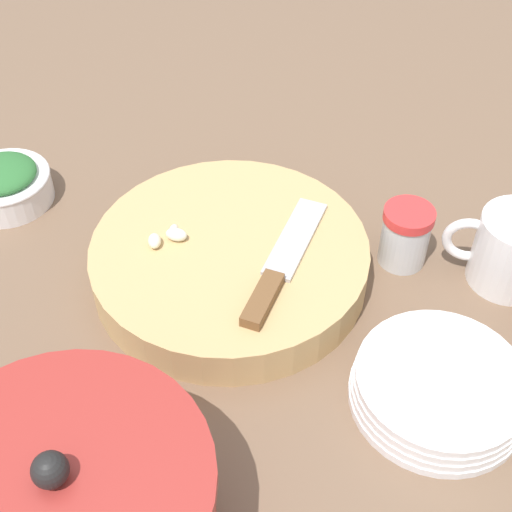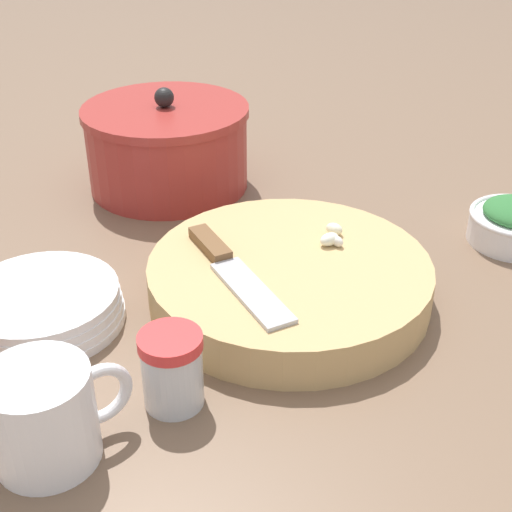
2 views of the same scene
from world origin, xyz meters
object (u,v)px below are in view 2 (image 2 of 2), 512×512
(chef_knife, at_px, (230,267))
(garlic_cloves, at_px, (332,236))
(cutting_board, at_px, (289,280))
(stock_pot, at_px, (167,147))
(spice_jar, at_px, (172,369))
(plate_stack, at_px, (42,307))
(coffee_mug, at_px, (48,417))

(chef_knife, distance_m, garlic_cloves, 0.13)
(cutting_board, distance_m, stock_pot, 0.35)
(chef_knife, height_order, garlic_cloves, garlic_cloves)
(spice_jar, bearing_deg, chef_knife, 20.64)
(chef_knife, relative_size, spice_jar, 2.64)
(cutting_board, bearing_deg, stock_pot, 67.22)
(plate_stack, bearing_deg, garlic_cloves, -35.64)
(cutting_board, xyz_separation_m, garlic_cloves, (0.07, -0.01, 0.03))
(spice_jar, height_order, stock_pot, stock_pot)
(chef_knife, height_order, plate_stack, chef_knife)
(chef_knife, bearing_deg, stock_pot, -99.82)
(coffee_mug, bearing_deg, garlic_cloves, -4.06)
(garlic_cloves, xyz_separation_m, spice_jar, (-0.27, -0.01, -0.02))
(cutting_board, relative_size, spice_jar, 4.17)
(chef_knife, bearing_deg, cutting_board, 167.90)
(cutting_board, height_order, chef_knife, chef_knife)
(coffee_mug, relative_size, plate_stack, 0.70)
(cutting_board, height_order, coffee_mug, coffee_mug)
(cutting_board, bearing_deg, chef_knife, 143.61)
(spice_jar, relative_size, coffee_mug, 0.62)
(chef_knife, relative_size, coffee_mug, 1.65)
(coffee_mug, relative_size, stock_pot, 0.51)
(cutting_board, relative_size, stock_pot, 1.32)
(chef_knife, xyz_separation_m, garlic_cloves, (0.12, -0.05, 0.00))
(cutting_board, height_order, plate_stack, cutting_board)
(cutting_board, relative_size, garlic_cloves, 6.91)
(garlic_cloves, bearing_deg, spice_jar, -178.90)
(garlic_cloves, bearing_deg, chef_knife, 157.36)
(garlic_cloves, relative_size, plate_stack, 0.26)
(cutting_board, distance_m, garlic_cloves, 0.08)
(plate_stack, xyz_separation_m, stock_pot, (0.34, 0.14, 0.04))
(cutting_board, relative_size, plate_stack, 1.81)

